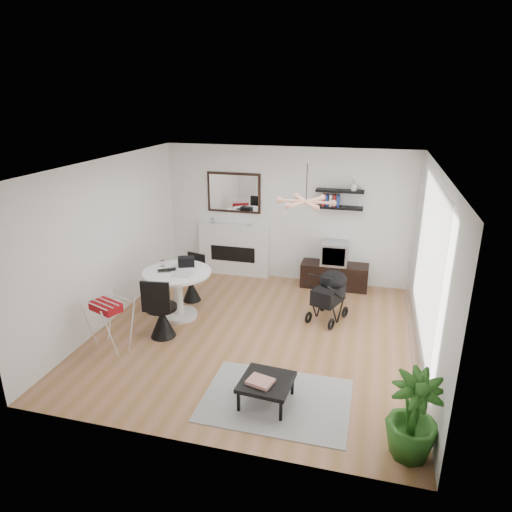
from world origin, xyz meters
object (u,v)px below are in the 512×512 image
(fireplace, at_px, (234,243))
(dining_table, at_px, (178,287))
(drying_rack, at_px, (110,323))
(potted_plant, at_px, (413,416))
(coffee_table, at_px, (266,383))
(stroller, at_px, (329,297))
(tv_console, at_px, (334,275))
(crt_tv, at_px, (335,253))

(fireplace, xyz_separation_m, dining_table, (-0.33, -2.13, -0.13))
(drying_rack, xyz_separation_m, potted_plant, (4.23, -1.13, 0.07))
(fireplace, relative_size, drying_rack, 2.70)
(dining_table, relative_size, coffee_table, 1.72)
(potted_plant, bearing_deg, stroller, 111.87)
(tv_console, distance_m, crt_tv, 0.47)
(fireplace, xyz_separation_m, tv_console, (2.13, -0.16, -0.44))
(tv_console, distance_m, stroller, 1.40)
(tv_console, bearing_deg, drying_rack, -133.30)
(drying_rack, relative_size, potted_plant, 0.81)
(crt_tv, distance_m, drying_rack, 4.38)
(tv_console, relative_size, stroller, 1.39)
(dining_table, bearing_deg, crt_tv, 38.81)
(dining_table, height_order, drying_rack, dining_table)
(dining_table, distance_m, stroller, 2.57)
(fireplace, height_order, potted_plant, fireplace)
(crt_tv, distance_m, stroller, 1.42)
(dining_table, xyz_separation_m, stroller, (2.50, 0.58, -0.15))
(stroller, relative_size, potted_plant, 0.95)
(potted_plant, bearing_deg, coffee_table, 164.99)
(coffee_table, bearing_deg, drying_rack, 165.16)
(tv_console, xyz_separation_m, drying_rack, (-3.01, -3.20, 0.18))
(tv_console, bearing_deg, crt_tv, -171.19)
(drying_rack, bearing_deg, dining_table, 87.47)
(drying_rack, bearing_deg, fireplace, 96.86)
(dining_table, bearing_deg, drying_rack, -114.08)
(fireplace, height_order, drying_rack, fireplace)
(crt_tv, height_order, potted_plant, potted_plant)
(crt_tv, relative_size, potted_plant, 0.52)
(drying_rack, bearing_deg, stroller, 52.20)
(fireplace, height_order, tv_console, fireplace)
(fireplace, xyz_separation_m, coffee_table, (1.67, -4.03, -0.39))
(drying_rack, height_order, stroller, stroller)
(fireplace, xyz_separation_m, crt_tv, (2.11, -0.16, 0.03))
(fireplace, distance_m, drying_rack, 3.48)
(coffee_table, relative_size, potted_plant, 0.68)
(tv_console, xyz_separation_m, potted_plant, (1.22, -4.32, 0.25))
(dining_table, xyz_separation_m, drying_rack, (-0.55, -1.23, -0.13))
(dining_table, height_order, coffee_table, dining_table)
(crt_tv, height_order, coffee_table, crt_tv)
(tv_console, distance_m, drying_rack, 4.39)
(fireplace, bearing_deg, stroller, -35.48)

